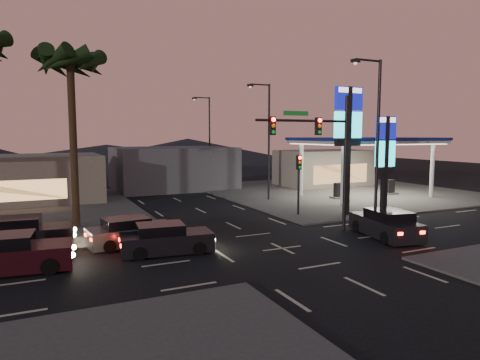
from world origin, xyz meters
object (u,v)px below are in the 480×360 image
pylon_sign_tall (348,125)px  traffic_signal_mast (322,143)px  car_lane_a_front (165,239)px  pylon_sign_short (385,150)px  suv_station (386,224)px  gas_station (367,142)px  car_lane_b_mid (20,235)px  car_lane_a_mid (9,255)px  car_lane_b_front (131,232)px

pylon_sign_tall → traffic_signal_mast: (-4.74, -3.51, -1.17)m
traffic_signal_mast → car_lane_a_front: (-9.32, -0.31, -4.55)m
pylon_sign_short → suv_station: 7.75m
pylon_sign_tall → gas_station: bearing=40.9°
car_lane_a_front → car_lane_b_mid: size_ratio=0.90×
car_lane_a_mid → suv_station: size_ratio=1.01×
pylon_sign_tall → car_lane_a_front: 15.66m
pylon_sign_short → pylon_sign_tall: bearing=158.2°
car_lane_a_front → car_lane_a_mid: car_lane_a_mid is taller
traffic_signal_mast → suv_station: (2.73, -2.41, -4.49)m
traffic_signal_mast → suv_station: size_ratio=1.60×
gas_station → suv_station: bearing=-127.5°
suv_station → traffic_signal_mast: bearing=138.5°
car_lane_a_front → suv_station: suv_station is taller
gas_station → suv_station: 16.24m
gas_station → car_lane_b_front: 24.58m
pylon_sign_short → traffic_signal_mast: (-7.24, -2.51, 0.57)m
gas_station → traffic_signal_mast: traffic_signal_mast is taller
car_lane_b_front → suv_station: 13.97m
pylon_sign_short → suv_station: (-4.52, -4.92, -3.92)m
pylon_sign_short → traffic_signal_mast: 7.69m
car_lane_a_mid → car_lane_b_mid: size_ratio=0.98×
traffic_signal_mast → car_lane_a_front: size_ratio=1.73×
car_lane_a_front → traffic_signal_mast: bearing=1.9°
car_lane_b_front → traffic_signal_mast: bearing=-10.4°
car_lane_b_mid → car_lane_b_front: bearing=-16.5°
car_lane_a_mid → traffic_signal_mast: bearing=1.2°
traffic_signal_mast → pylon_sign_tall: bearing=36.5°
car_lane_a_front → pylon_sign_short: bearing=9.7°
traffic_signal_mast → car_lane_a_mid: traffic_signal_mast is taller
car_lane_b_front → car_lane_b_mid: (-5.17, 1.53, 0.08)m
car_lane_a_mid → car_lane_b_front: size_ratio=1.09×
pylon_sign_tall → car_lane_a_front: bearing=-164.8°
suv_station → pylon_sign_tall: bearing=71.2°
car_lane_b_mid → suv_station: bearing=-17.7°
pylon_sign_tall → car_lane_a_mid: bearing=-169.5°
gas_station → pylon_sign_tall: (-7.50, -6.50, 1.31)m
car_lane_a_mid → suv_station: (18.71, -2.09, -0.01)m
pylon_sign_tall → car_lane_b_mid: (-20.46, -0.05, -5.63)m
pylon_sign_short → car_lane_b_mid: pylon_sign_short is taller
pylon_sign_short → car_lane_b_front: (-17.79, -0.58, -3.98)m
gas_station → pylon_sign_short: bearing=-123.7°
pylon_sign_short → traffic_signal_mast: size_ratio=0.88×
gas_station → car_lane_b_front: size_ratio=2.62×
gas_station → car_lane_b_mid: gas_station is taller
car_lane_b_front → suv_station: (13.28, -4.34, 0.05)m
car_lane_a_front → car_lane_a_mid: (-6.66, -0.01, 0.07)m
gas_station → pylon_sign_short: 9.02m
suv_station → car_lane_b_front: bearing=161.9°
gas_station → car_lane_a_mid: bearing=-159.9°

